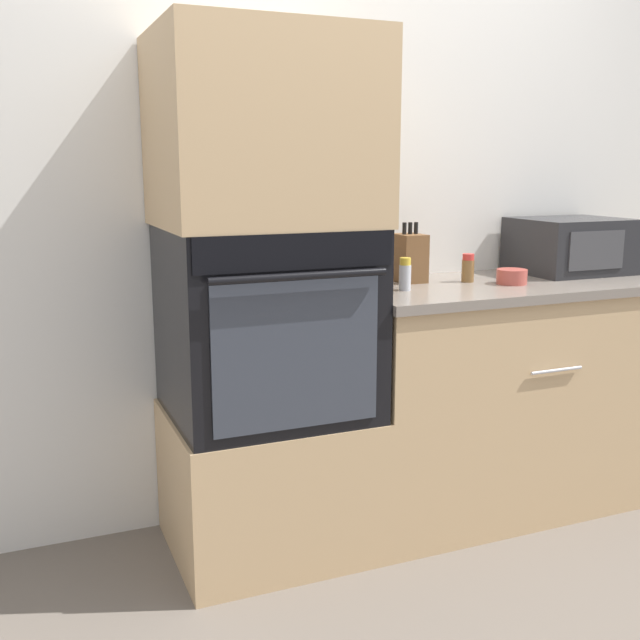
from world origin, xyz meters
name	(u,v)px	position (x,y,z in m)	size (l,w,h in m)	color
ground_plane	(391,565)	(0.00, 0.00, 0.00)	(12.00, 12.00, 0.00)	#6B6056
wall_back	(322,194)	(0.00, 0.63, 1.25)	(8.00, 0.05, 2.50)	silver
oven_cabinet_base	(268,479)	(-0.34, 0.30, 0.25)	(0.69, 0.60, 0.51)	tan
wall_oven	(266,321)	(-0.34, 0.30, 0.83)	(0.66, 0.64, 0.65)	black
oven_cabinet_upper	(263,131)	(-0.34, 0.30, 1.47)	(0.69, 0.60, 0.62)	tan
counter_unit	(502,393)	(0.65, 0.30, 0.46)	(1.32, 0.63, 0.91)	tan
microwave	(570,246)	(1.03, 0.40, 1.03)	(0.44, 0.37, 0.23)	#232326
knife_block	(409,258)	(0.29, 0.43, 1.01)	(0.10, 0.13, 0.23)	brown
bowl	(512,277)	(0.62, 0.24, 0.94)	(0.12, 0.12, 0.06)	#B24C42
condiment_jar_near	(468,268)	(0.49, 0.34, 0.97)	(0.05, 0.05, 0.11)	brown
condiment_jar_mid	(405,275)	(0.17, 0.26, 0.97)	(0.04, 0.04, 0.12)	silver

